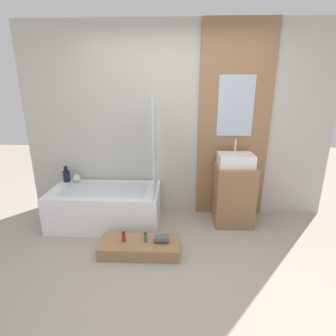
{
  "coord_description": "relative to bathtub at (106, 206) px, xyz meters",
  "views": [
    {
      "loc": [
        0.02,
        -2.02,
        1.79
      ],
      "look_at": [
        -0.08,
        0.69,
        0.94
      ],
      "focal_mm": 28.0,
      "sensor_mm": 36.0,
      "label": 1
    }
  ],
  "objects": [
    {
      "name": "wall_tiled_back",
      "position": [
        0.94,
        0.42,
        1.05
      ],
      "size": [
        4.2,
        0.06,
        2.6
      ],
      "primitive_type": "cube",
      "color": "#B7B2A8",
      "rests_on": "ground_plane"
    },
    {
      "name": "vase_tall_dark",
      "position": [
        -0.62,
        0.28,
        0.33
      ],
      "size": [
        0.09,
        0.09,
        0.22
      ],
      "color": "black",
      "rests_on": "bathtub"
    },
    {
      "name": "bottle_soap_primary",
      "position": [
        0.37,
        -0.66,
        -0.05
      ],
      "size": [
        0.04,
        0.04,
        0.12
      ],
      "color": "red",
      "rests_on": "wooden_step_bench"
    },
    {
      "name": "ground_plane",
      "position": [
        0.94,
        -1.16,
        -0.25
      ],
      "size": [
        12.0,
        12.0,
        0.0
      ],
      "primitive_type": "plane",
      "color": "#A39989"
    },
    {
      "name": "bottle_soap_secondary",
      "position": [
        0.61,
        -0.66,
        -0.06
      ],
      "size": [
        0.04,
        0.04,
        0.11
      ],
      "color": "#38704C",
      "rests_on": "wooden_step_bench"
    },
    {
      "name": "wooden_step_bench",
      "position": [
        0.55,
        -0.66,
        -0.18
      ],
      "size": [
        0.89,
        0.37,
        0.14
      ],
      "primitive_type": "cube",
      "color": "#997047",
      "rests_on": "ground_plane"
    },
    {
      "name": "vanity_cabinet",
      "position": [
        1.71,
        0.11,
        0.15
      ],
      "size": [
        0.5,
        0.5,
        0.8
      ],
      "primitive_type": "cube",
      "color": "#8E6642",
      "rests_on": "ground_plane"
    },
    {
      "name": "sink",
      "position": [
        1.71,
        0.11,
        0.64
      ],
      "size": [
        0.45,
        0.33,
        0.33
      ],
      "color": "white",
      "rests_on": "vanity_cabinet"
    },
    {
      "name": "towel_roll",
      "position": [
        0.79,
        -0.66,
        -0.06
      ],
      "size": [
        0.16,
        0.09,
        0.09
      ],
      "primitive_type": "cylinder",
      "rotation": [
        0.0,
        1.57,
        0.0
      ],
      "color": "#4C5666",
      "rests_on": "wooden_step_bench"
    },
    {
      "name": "bathtub",
      "position": [
        0.0,
        0.0,
        0.0
      ],
      "size": [
        1.43,
        0.75,
        0.49
      ],
      "color": "white",
      "rests_on": "ground_plane"
    },
    {
      "name": "glass_shower_screen",
      "position": [
        0.68,
        -0.1,
        0.86
      ],
      "size": [
        0.01,
        0.51,
        1.23
      ],
      "primitive_type": "cube",
      "color": "silver",
      "rests_on": "bathtub"
    },
    {
      "name": "vase_round_light",
      "position": [
        -0.47,
        0.27,
        0.3
      ],
      "size": [
        0.11,
        0.11,
        0.11
      ],
      "primitive_type": "sphere",
      "color": "silver",
      "rests_on": "bathtub"
    },
    {
      "name": "wall_wood_accent",
      "position": [
        1.71,
        0.37,
        1.07
      ],
      "size": [
        0.95,
        0.04,
        2.6
      ],
      "color": "#8E6642",
      "rests_on": "ground_plane"
    }
  ]
}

